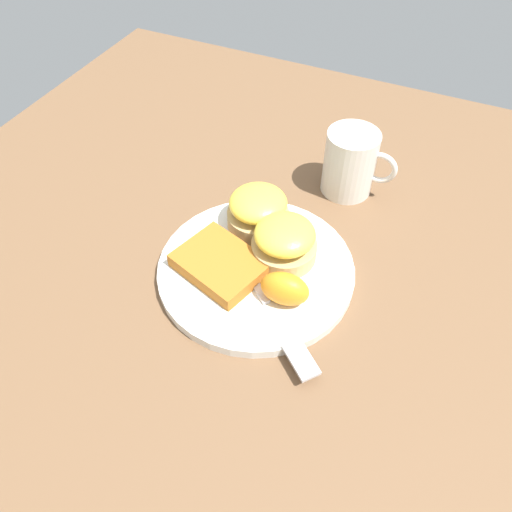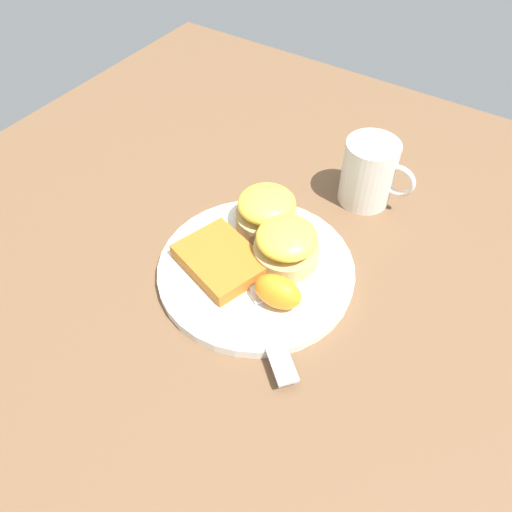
# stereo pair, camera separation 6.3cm
# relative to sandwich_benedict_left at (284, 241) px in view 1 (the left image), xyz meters

# --- Properties ---
(ground_plane) EXTENTS (1.10, 1.10, 0.00)m
(ground_plane) POSITION_rel_sandwich_benedict_left_xyz_m (-0.03, -0.03, -0.04)
(ground_plane) COLOR brown
(plate) EXTENTS (0.26, 0.26, 0.01)m
(plate) POSITION_rel_sandwich_benedict_left_xyz_m (-0.03, -0.03, -0.03)
(plate) COLOR silver
(plate) RESTS_ON ground_plane
(sandwich_benedict_left) EXTENTS (0.09, 0.09, 0.06)m
(sandwich_benedict_left) POSITION_rel_sandwich_benedict_left_xyz_m (0.00, 0.00, 0.00)
(sandwich_benedict_left) COLOR tan
(sandwich_benedict_left) RESTS_ON plate
(sandwich_benedict_right) EXTENTS (0.09, 0.09, 0.06)m
(sandwich_benedict_right) POSITION_rel_sandwich_benedict_left_xyz_m (-0.05, 0.04, 0.00)
(sandwich_benedict_right) COLOR tan
(sandwich_benedict_right) RESTS_ON plate
(hashbrown_patty) EXTENTS (0.13, 0.11, 0.02)m
(hashbrown_patty) POSITION_rel_sandwich_benedict_left_xyz_m (-0.06, -0.06, -0.02)
(hashbrown_patty) COLOR #B36721
(hashbrown_patty) RESTS_ON plate
(orange_wedge) EXTENTS (0.06, 0.04, 0.04)m
(orange_wedge) POSITION_rel_sandwich_benedict_left_xyz_m (0.03, -0.07, -0.01)
(orange_wedge) COLOR orange
(orange_wedge) RESTS_ON plate
(fork) EXTENTS (0.19, 0.16, 0.00)m
(fork) POSITION_rel_sandwich_benedict_left_xyz_m (0.02, -0.09, -0.02)
(fork) COLOR silver
(fork) RESTS_ON plate
(cup) EXTENTS (0.11, 0.08, 0.10)m
(cup) POSITION_rel_sandwich_benedict_left_xyz_m (0.03, 0.18, 0.01)
(cup) COLOR silver
(cup) RESTS_ON ground_plane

